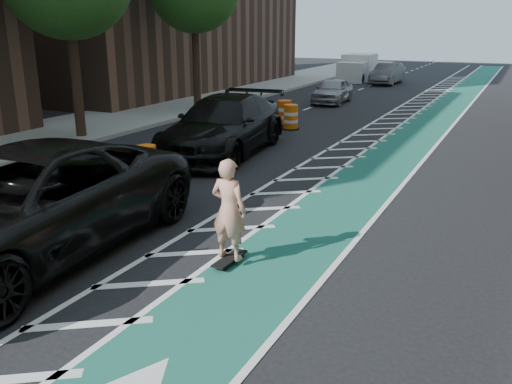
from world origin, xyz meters
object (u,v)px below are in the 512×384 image
Objects in this scene: suv_near at (25,204)px; barrel_a at (147,163)px; skateboarder at (229,210)px; suv_far at (224,125)px.

suv_near is 5.37m from barrel_a.
suv_near is at bearing 22.51° from skateboarder.
barrel_a is at bearing -103.05° from suv_far.
suv_far is (-4.37, 7.46, -0.09)m from skateboarder.
suv_near is 1.11× the size of suv_far.
suv_near is 8.81m from suv_far.
barrel_a is at bearing -37.40° from skateboarder.
skateboarder is at bearing -66.59° from suv_far.
suv_far reaches higher than barrel_a.
suv_near reaches higher than suv_far.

